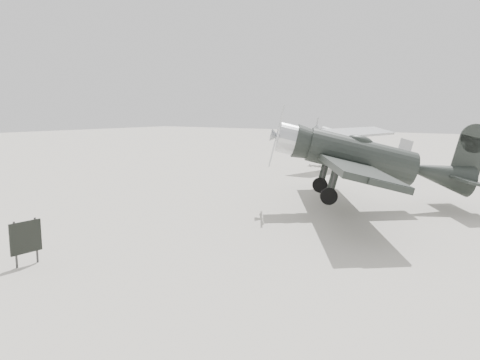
# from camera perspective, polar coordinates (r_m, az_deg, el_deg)

# --- Properties ---
(ground) EXTENTS (160.00, 160.00, 0.00)m
(ground) POSITION_cam_1_polar(r_m,az_deg,el_deg) (17.49, -1.36, -6.02)
(ground) COLOR #A79E94
(ground) RESTS_ON ground
(lowwing_monoplane) EXTENTS (10.47, 12.09, 4.20)m
(lowwing_monoplane) POSITION_cam_1_polar(r_m,az_deg,el_deg) (21.49, 15.61, 2.42)
(lowwing_monoplane) COLOR black
(lowwing_monoplane) RESTS_ON ground
(highwing_monoplane) EXTENTS (8.41, 11.79, 3.33)m
(highwing_monoplane) POSITION_cam_1_polar(r_m,az_deg,el_deg) (37.35, 13.84, 4.74)
(highwing_monoplane) COLOR #9B9FA0
(highwing_monoplane) RESTS_ON ground
(sign_board) EXTENTS (0.10, 0.93, 1.33)m
(sign_board) POSITION_cam_1_polar(r_m,az_deg,el_deg) (14.68, -24.66, -6.45)
(sign_board) COLOR #333333
(sign_board) RESTS_ON ground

